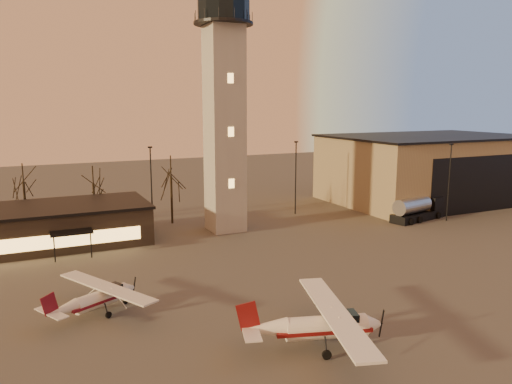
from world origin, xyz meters
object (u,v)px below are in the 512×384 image
Objects in this scene: hangar at (428,168)px; cessna_rear at (103,300)px; control_tower at (224,94)px; fuel_truck at (417,211)px; cessna_front at (328,330)px; terminal at (27,227)px.

hangar is 3.20× the size of cessna_rear.
cessna_rear is (-17.22, -19.02, -15.37)m from control_tower.
cessna_rear is 1.08× the size of fuel_truck.
cessna_front is 16.70m from cessna_rear.
cessna_front reaches higher than fuel_truck.
control_tower is 26.24m from terminal.
fuel_truck is at bearing -138.35° from hangar.
control_tower reaches higher than cessna_front.
control_tower is 1.28× the size of terminal.
hangar is 53.96m from cessna_front.
control_tower reaches higher than hangar.
fuel_truck is (-11.23, -9.98, -3.91)m from hangar.
hangar reaches higher than terminal.
hangar is at bearing 1.97° from terminal.
hangar is 58.12m from cessna_rear.
fuel_truck is (24.77, -6.01, -15.08)m from control_tower.
cessna_front is at bearing -71.17° from cessna_rear.
terminal is 2.88× the size of fuel_truck.
terminal is 36.68m from cessna_front.
fuel_truck is (46.77, -7.99, -0.91)m from terminal.
control_tower is at bearing 97.05° from cessna_front.
terminal is at bearing 174.85° from control_tower.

